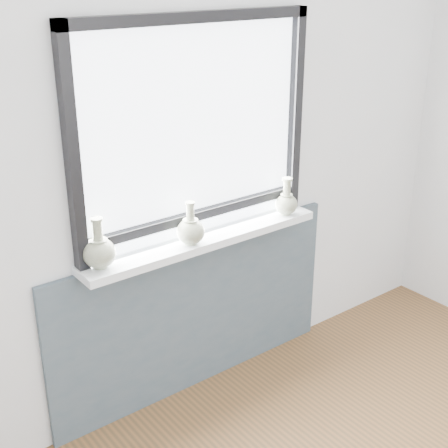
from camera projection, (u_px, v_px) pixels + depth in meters
back_wall at (191, 153)px, 2.98m from camera, size 3.60×0.02×2.60m
apron_panel at (198, 313)px, 3.30m from camera, size 1.70×0.03×0.86m
windowsill at (204, 240)px, 3.07m from camera, size 1.32×0.18×0.04m
window at (195, 126)px, 2.90m from camera, size 1.30×0.06×1.05m
vase_a at (99, 251)px, 2.73m from camera, size 0.15×0.15×0.23m
vase_b at (191, 230)px, 2.96m from camera, size 0.14×0.14×0.21m
vase_c at (286, 202)px, 3.31m from camera, size 0.12×0.12×0.20m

